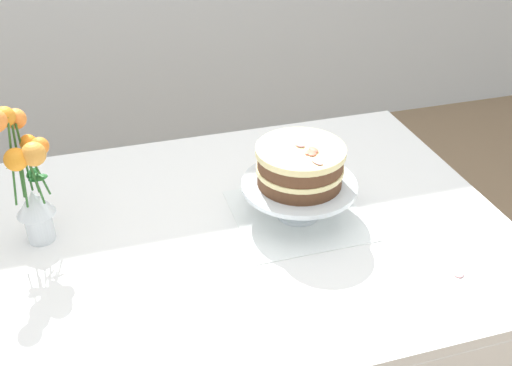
# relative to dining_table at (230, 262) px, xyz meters

# --- Properties ---
(dining_table) EXTENTS (1.40, 1.00, 0.74)m
(dining_table) POSITION_rel_dining_table_xyz_m (0.00, 0.00, 0.00)
(dining_table) COLOR white
(dining_table) RESTS_ON ground
(linen_napkin) EXTENTS (0.32, 0.32, 0.00)m
(linen_napkin) POSITION_rel_dining_table_xyz_m (0.19, 0.02, 0.09)
(linen_napkin) COLOR white
(linen_napkin) RESTS_ON dining_table
(cake_stand) EXTENTS (0.29, 0.29, 0.10)m
(cake_stand) POSITION_rel_dining_table_xyz_m (0.19, 0.02, 0.17)
(cake_stand) COLOR silver
(cake_stand) RESTS_ON linen_napkin
(layer_cake) EXTENTS (0.22, 0.22, 0.11)m
(layer_cake) POSITION_rel_dining_table_xyz_m (0.19, 0.02, 0.24)
(layer_cake) COLOR brown
(layer_cake) RESTS_ON cake_stand
(flower_vase) EXTENTS (0.12, 0.12, 0.36)m
(flower_vase) POSITION_rel_dining_table_xyz_m (-0.44, 0.11, 0.27)
(flower_vase) COLOR silver
(flower_vase) RESTS_ON dining_table
(loose_petal_0) EXTENTS (0.03, 0.04, 0.00)m
(loose_petal_0) POSITION_rel_dining_table_xyz_m (0.46, -0.29, 0.09)
(loose_petal_0) COLOR pink
(loose_petal_0) RESTS_ON dining_table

